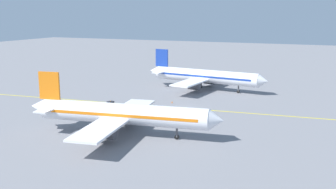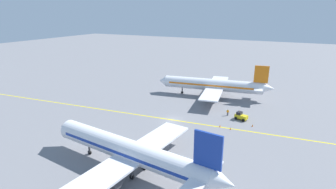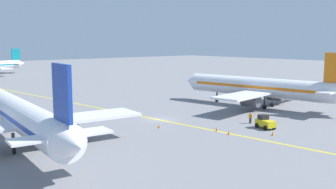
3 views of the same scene
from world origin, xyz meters
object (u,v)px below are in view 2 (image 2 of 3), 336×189
(airplane_adjacent_stand, at_px, (214,85))
(traffic_cone_by_wingtip, at_px, (253,125))
(traffic_cone_far_edge, at_px, (184,128))
(traffic_cone_near_nose, at_px, (220,126))
(baggage_tug_white, at_px, (241,116))
(airplane_at_gate, at_px, (130,151))
(traffic_cone_mid_apron, at_px, (230,129))
(ground_crew_worker, at_px, (228,112))

(airplane_adjacent_stand, relative_size, traffic_cone_by_wingtip, 64.53)
(traffic_cone_far_edge, bearing_deg, traffic_cone_near_nose, -55.03)
(baggage_tug_white, height_order, traffic_cone_near_nose, baggage_tug_white)
(airplane_at_gate, height_order, baggage_tug_white, airplane_at_gate)
(airplane_adjacent_stand, bearing_deg, baggage_tug_white, -142.08)
(airplane_at_gate, height_order, traffic_cone_mid_apron, airplane_at_gate)
(airplane_adjacent_stand, bearing_deg, traffic_cone_by_wingtip, -140.09)
(traffic_cone_mid_apron, bearing_deg, baggage_tug_white, -6.99)
(airplane_adjacent_stand, height_order, traffic_cone_near_nose, airplane_adjacent_stand)
(airplane_adjacent_stand, relative_size, traffic_cone_far_edge, 64.53)
(airplane_at_gate, height_order, ground_crew_worker, airplane_at_gate)
(airplane_adjacent_stand, height_order, ground_crew_worker, airplane_adjacent_stand)
(traffic_cone_near_nose, bearing_deg, traffic_cone_by_wingtip, -61.57)
(traffic_cone_mid_apron, bearing_deg, traffic_cone_by_wingtip, -46.15)
(ground_crew_worker, relative_size, traffic_cone_by_wingtip, 3.05)
(baggage_tug_white, bearing_deg, traffic_cone_mid_apron, 173.01)
(traffic_cone_near_nose, bearing_deg, ground_crew_worker, 1.50)
(airplane_at_gate, relative_size, traffic_cone_mid_apron, 64.62)
(airplane_adjacent_stand, relative_size, baggage_tug_white, 10.78)
(ground_crew_worker, bearing_deg, traffic_cone_far_edge, 152.15)
(traffic_cone_near_nose, relative_size, traffic_cone_far_edge, 1.00)
(traffic_cone_by_wingtip, height_order, traffic_cone_far_edge, same)
(airplane_at_gate, xyz_separation_m, baggage_tug_white, (30.35, -11.85, -2.81))
(baggage_tug_white, xyz_separation_m, traffic_cone_far_edge, (-11.36, 10.23, -0.63))
(traffic_cone_mid_apron, bearing_deg, traffic_cone_near_nose, 81.34)
(baggage_tug_white, xyz_separation_m, traffic_cone_near_nose, (-6.57, 3.37, -0.63))
(airplane_adjacent_stand, bearing_deg, traffic_cone_far_edge, -177.10)
(baggage_tug_white, xyz_separation_m, ground_crew_worker, (1.23, 3.58, 0.01))
(ground_crew_worker, relative_size, traffic_cone_mid_apron, 3.05)
(traffic_cone_mid_apron, distance_m, traffic_cone_far_edge, 10.37)
(traffic_cone_near_nose, xyz_separation_m, traffic_cone_by_wingtip, (3.62, -6.69, 0.00))
(baggage_tug_white, distance_m, traffic_cone_mid_apron, 7.03)
(airplane_at_gate, relative_size, traffic_cone_far_edge, 64.62)
(airplane_adjacent_stand, bearing_deg, traffic_cone_near_nose, -159.07)
(airplane_adjacent_stand, distance_m, traffic_cone_mid_apron, 24.51)
(traffic_cone_by_wingtip, bearing_deg, airplane_adjacent_stand, 39.91)
(airplane_adjacent_stand, relative_size, traffic_cone_mid_apron, 64.53)
(ground_crew_worker, bearing_deg, traffic_cone_by_wingtip, -121.24)
(airplane_at_gate, bearing_deg, traffic_cone_far_edge, -4.88)
(ground_crew_worker, distance_m, traffic_cone_near_nose, 7.83)
(traffic_cone_far_edge, bearing_deg, airplane_at_gate, 175.12)
(airplane_at_gate, bearing_deg, traffic_cone_mid_apron, -25.18)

